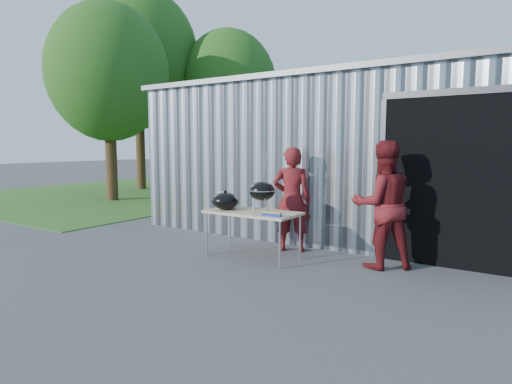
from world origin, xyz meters
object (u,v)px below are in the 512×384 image
Objects in this scene: kettle_grill at (262,185)px; person_cook at (292,199)px; person_bystander at (382,205)px; folding_table at (253,214)px.

person_cook reaches higher than kettle_grill.
person_cook is at bearing 77.58° from kettle_grill.
kettle_grill is 0.52× the size of person_cook.
kettle_grill is at bearing 53.85° from person_cook.
person_bystander is (1.59, -0.15, 0.05)m from person_cook.
person_bystander is at bearing 16.87° from folding_table.
folding_table is at bearing -21.38° from person_bystander.
person_cook is 0.95× the size of person_bystander.
person_bystander reaches higher than folding_table.
folding_table is at bearing -168.23° from kettle_grill.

